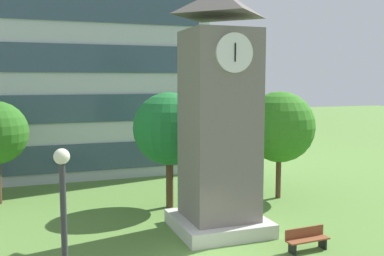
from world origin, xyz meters
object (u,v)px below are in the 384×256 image
(tree_streetside, at_px, (169,129))
(street_lamp, at_px, (64,231))
(tree_by_building, at_px, (279,127))
(clock_tower, at_px, (219,126))
(park_bench, at_px, (307,239))

(tree_streetside, bearing_deg, street_lamp, -117.29)
(tree_streetside, height_order, tree_by_building, tree_streetside)
(tree_by_building, bearing_deg, tree_streetside, 177.20)
(clock_tower, distance_m, tree_by_building, 6.56)
(street_lamp, distance_m, tree_streetside, 13.08)
(street_lamp, bearing_deg, clock_tower, 46.89)
(clock_tower, bearing_deg, street_lamp, -133.11)
(park_bench, relative_size, tree_streetside, 0.30)
(clock_tower, bearing_deg, park_bench, -55.70)
(clock_tower, distance_m, tree_streetside, 4.29)
(park_bench, height_order, tree_by_building, tree_by_building)
(clock_tower, height_order, tree_by_building, clock_tower)
(tree_by_building, bearing_deg, park_bench, -112.62)
(street_lamp, xyz_separation_m, tree_streetside, (5.99, 11.60, 0.89))
(clock_tower, distance_m, park_bench, 5.85)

